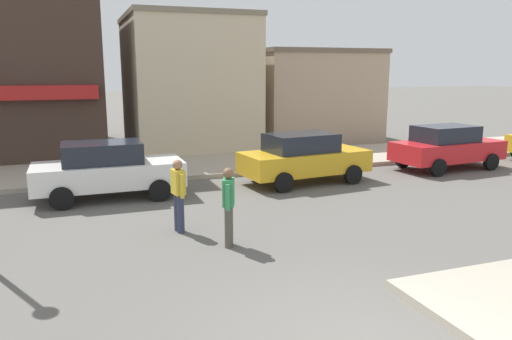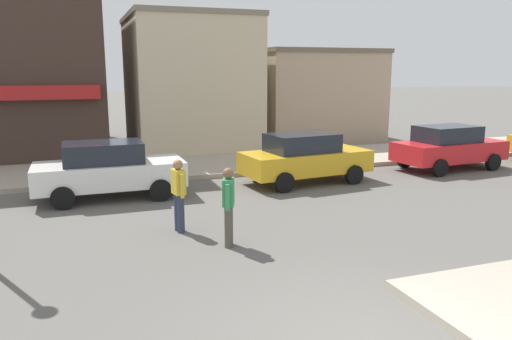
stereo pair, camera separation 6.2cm
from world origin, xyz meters
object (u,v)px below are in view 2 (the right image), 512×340
object	(u,v)px
parked_car_third	(449,147)
pedestrian_crossing_far	(179,193)
pedestrian_crossing_near	(229,204)
parked_car_nearest	(108,169)
parked_car_second	(305,157)

from	to	relation	value
parked_car_third	pedestrian_crossing_far	size ratio (longest dim) A/B	2.57
pedestrian_crossing_near	parked_car_nearest	bearing A→B (deg)	112.68
parked_car_third	pedestrian_crossing_near	distance (m)	10.80
parked_car_second	pedestrian_crossing_far	world-z (taller)	pedestrian_crossing_far
parked_car_third	pedestrian_crossing_near	xyz separation A→B (m)	(-9.60, -4.94, 0.06)
parked_car_second	parked_car_third	distance (m)	5.73
parked_car_nearest	parked_car_second	bearing A→B (deg)	-1.17
parked_car_second	parked_car_nearest	bearing A→B (deg)	178.83
parked_car_second	parked_car_third	xyz separation A→B (m)	(5.73, 0.24, 0.00)
parked_car_second	pedestrian_crossing_far	size ratio (longest dim) A/B	2.59
parked_car_nearest	parked_car_third	size ratio (longest dim) A/B	0.97
parked_car_nearest	pedestrian_crossing_near	size ratio (longest dim) A/B	2.49
pedestrian_crossing_far	parked_car_nearest	bearing A→B (deg)	109.36
parked_car_nearest	parked_car_second	distance (m)	5.90
parked_car_nearest	pedestrian_crossing_near	world-z (taller)	pedestrian_crossing_near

